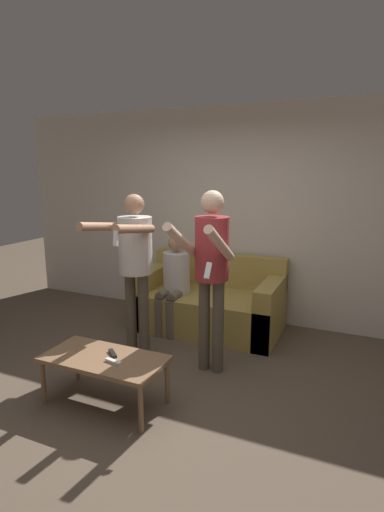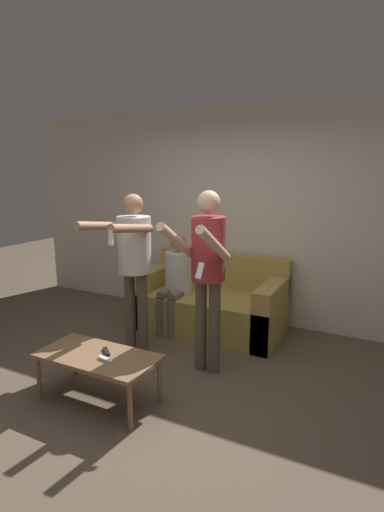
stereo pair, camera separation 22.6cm
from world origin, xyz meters
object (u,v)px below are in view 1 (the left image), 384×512
Objects in this scene: person_standing_right at (211,262)px; couch at (209,304)px; person_seated at (174,278)px; remote_near at (113,362)px; remote_far at (113,353)px; coffee_table at (104,362)px; person_standing_left at (134,256)px.

couch is at bearing 111.86° from person_standing_right.
person_seated is 7.61× the size of remote_near.
person_standing_right is 1.23m from remote_near.
remote_far is at bearing -94.48° from couch.
remote_near is (-0.05, -1.95, 0.13)m from couch.
couch is 0.55m from person_seated.
coffee_table is at bearing 156.86° from remote_near.
couch reaches higher than remote_far.
person_standing_right is at bearing 55.50° from remote_far.
coffee_table is 6.61× the size of remote_near.
person_seated is at bearing 86.27° from person_standing_left.
person_seated reaches higher than coffee_table.
person_seated is (0.05, 0.79, -0.42)m from person_standing_left.
remote_near and remote_far have the same top height.
remote_far is at bearing 127.14° from remote_near.
person_standing_left is (-0.41, -1.03, 0.78)m from couch.
person_standing_right is at bearing 63.24° from remote_near.
couch is 11.35× the size of remote_near.
remote_near is (0.13, -0.06, 0.05)m from coffee_table.
person_standing_left is 1.07m from remote_far.
person_standing_right is at bearing -45.84° from person_seated.
coffee_table is (0.23, -0.87, -0.70)m from person_standing_left.
remote_near is (0.36, -0.92, -0.65)m from person_standing_left.
coffee_table is at bearing -75.48° from person_standing_left.
couch reaches higher than remote_near.
remote_near is at bearing -116.76° from person_standing_right.
person_standing_right reaches higher than person_standing_left.
couch is at bearing 32.85° from person_seated.
remote_far reaches higher than coffee_table.
person_standing_left reaches higher than coffee_table.
couch is at bearing 85.52° from remote_far.
remote_far is (0.04, 0.06, 0.05)m from coffee_table.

